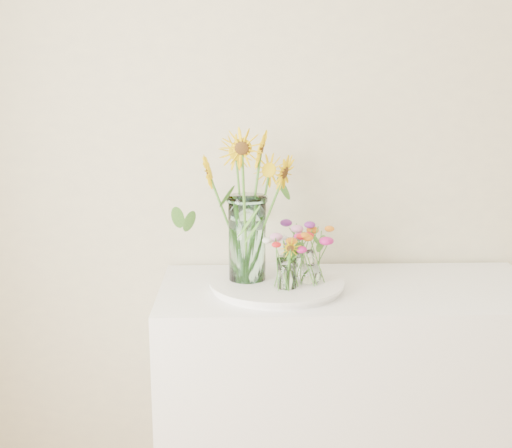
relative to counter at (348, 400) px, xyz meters
name	(u,v)px	position (x,y,z in m)	size (l,w,h in m)	color
counter	(348,400)	(0.00, 0.00, 0.00)	(1.40, 0.60, 0.90)	white
tray	(277,285)	(-0.28, -0.02, 0.46)	(0.46, 0.46, 0.03)	white
mason_jar	(247,238)	(-0.38, 0.01, 0.63)	(0.13, 0.13, 0.31)	#C3F7EB
sunflower_bouquet	(247,200)	(-0.38, 0.01, 0.77)	(0.61, 0.61, 0.59)	#DBB104
small_vase_a	(287,273)	(-0.25, -0.10, 0.53)	(0.07, 0.07, 0.12)	white
wildflower_posy_a	(287,261)	(-0.25, -0.10, 0.58)	(0.20, 0.20, 0.21)	#CC6911
small_vase_b	(310,267)	(-0.16, -0.04, 0.54)	(0.09, 0.09, 0.12)	white
wildflower_posy_b	(310,255)	(-0.16, -0.04, 0.58)	(0.22, 0.22, 0.21)	#CC6911
small_vase_c	(294,260)	(-0.21, 0.06, 0.54)	(0.07, 0.07, 0.12)	white
wildflower_posy_c	(294,249)	(-0.21, 0.06, 0.58)	(0.21, 0.21, 0.21)	#CC6911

